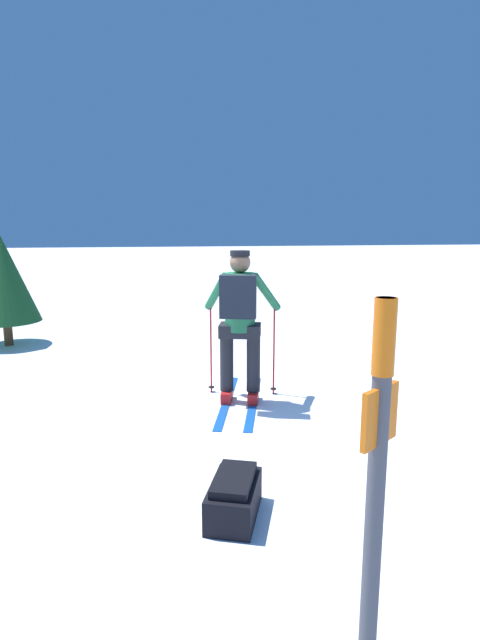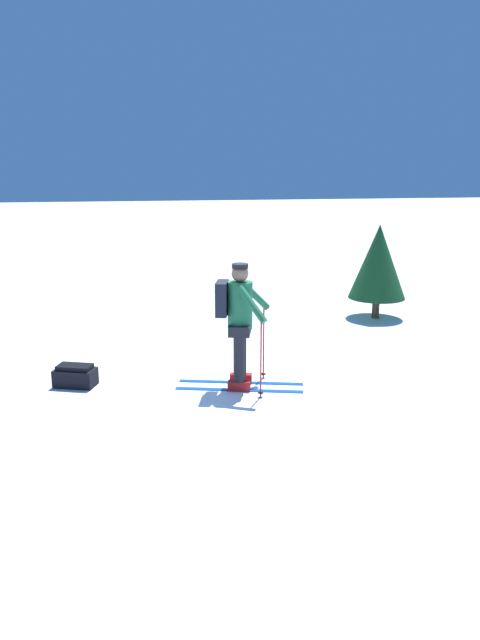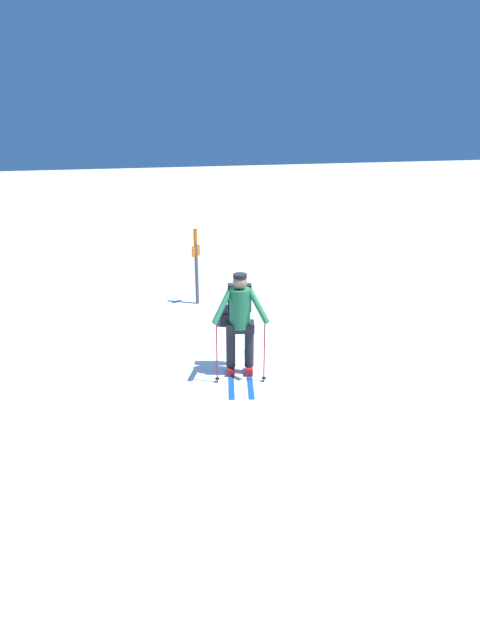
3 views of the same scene
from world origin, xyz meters
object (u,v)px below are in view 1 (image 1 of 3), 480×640
Objects in this scene: dropped_backpack at (234,497)px; trail_marker at (377,466)px; pine_tree at (3,278)px; skier at (240,317)px.

dropped_backpack is 0.37× the size of trail_marker.
dropped_backpack is 6.28m from pine_tree.
pine_tree is at bearing -151.89° from dropped_backpack.
trail_marker is 7.55m from pine_tree.
skier reaches higher than dropped_backpack.
pine_tree reaches higher than skier.
trail_marker is (1.31, 0.39, 0.86)m from dropped_backpack.
dropped_backpack is (2.19, -0.40, -0.83)m from skier.
skier is 4.68m from pine_tree.
trail_marker is at bearing 16.40° from dropped_backpack.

